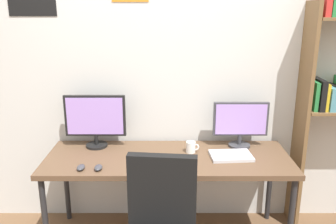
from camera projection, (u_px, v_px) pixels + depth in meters
wall_back at (168, 76)px, 3.08m from camera, size 4.32×0.11×2.60m
desk at (168, 163)px, 2.85m from camera, size 1.92×0.68×0.74m
monitor_left at (95, 119)px, 2.97m from camera, size 0.50×0.18×0.44m
monitor_right at (241, 123)px, 2.98m from camera, size 0.45×0.18×0.38m
keyboard_main at (168, 168)px, 2.61m from camera, size 0.38×0.13×0.02m
mouse_left_side at (98, 168)px, 2.60m from camera, size 0.06×0.10×0.03m
mouse_right_side at (81, 167)px, 2.61m from camera, size 0.06×0.10×0.03m
laptop_closed at (231, 156)px, 2.82m from camera, size 0.34×0.24×0.02m
coffee_mug at (191, 147)px, 2.90m from camera, size 0.11×0.08×0.09m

